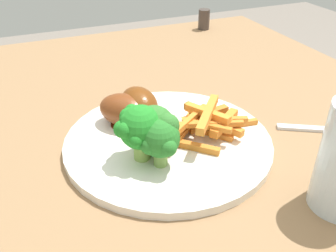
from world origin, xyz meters
name	(u,v)px	position (x,y,z in m)	size (l,w,h in m)	color
dining_table	(177,171)	(0.00, 0.00, 0.63)	(0.92, 0.83, 0.75)	#8E6B47
dinner_plate	(168,141)	(-0.08, 0.05, 0.75)	(0.29, 0.29, 0.01)	white
broccoli_floret_front	(138,128)	(-0.11, 0.10, 0.81)	(0.06, 0.06, 0.08)	#8EB552
broccoli_floret_middle	(160,139)	(-0.13, 0.08, 0.80)	(0.06, 0.05, 0.06)	#7AA44D
broccoli_floret_back	(156,126)	(-0.10, 0.08, 0.80)	(0.06, 0.06, 0.07)	#87B75B
carrot_fries_pile	(206,122)	(-0.09, 0.00, 0.78)	(0.12, 0.16, 0.05)	orange
chicken_drumstick_near	(128,111)	(-0.02, 0.09, 0.78)	(0.11, 0.11, 0.05)	#51210E
chicken_drumstick_far	(141,106)	(-0.01, 0.07, 0.78)	(0.12, 0.06, 0.05)	#62220C
chicken_drumstick_extra	(140,106)	(-0.02, 0.07, 0.79)	(0.12, 0.06, 0.05)	#4B1F09
pepper_shaker	(204,19)	(0.39, -0.25, 0.77)	(0.03, 0.03, 0.05)	#423833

